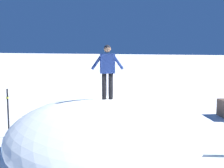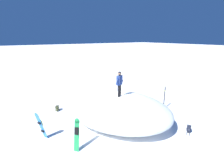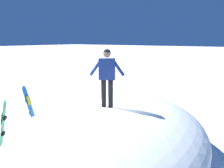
{
  "view_description": "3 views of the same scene",
  "coord_description": "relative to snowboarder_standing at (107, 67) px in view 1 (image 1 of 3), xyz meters",
  "views": [
    {
      "loc": [
        -3.0,
        8.14,
        3.39
      ],
      "look_at": [
        0.29,
        -0.32,
        2.24
      ],
      "focal_mm": 47.62,
      "sensor_mm": 36.0,
      "label": 1
    },
    {
      "loc": [
        -5.85,
        -8.48,
        5.56
      ],
      "look_at": [
        0.09,
        0.26,
        2.58
      ],
      "focal_mm": 26.97,
      "sensor_mm": 36.0,
      "label": 2
    },
    {
      "loc": [
        4.16,
        -5.22,
        3.71
      ],
      "look_at": [
        -0.04,
        0.66,
        2.28
      ],
      "focal_mm": 36.39,
      "sensor_mm": 36.0,
      "label": 3
    }
  ],
  "objects": [
    {
      "name": "backpack_near",
      "position": [
        2.63,
        -3.48,
        -2.56
      ],
      "size": [
        0.59,
        0.47,
        0.42
      ],
      "color": "#1E2333",
      "rests_on": "ground"
    },
    {
      "name": "snowboarder_standing",
      "position": [
        0.0,
        0.0,
        0.0
      ],
      "size": [
        0.92,
        0.55,
        1.66
      ],
      "color": "black",
      "rests_on": "snow_mound"
    },
    {
      "name": "ground",
      "position": [
        -0.38,
        0.17,
        -2.77
      ],
      "size": [
        240.0,
        240.0,
        0.0
      ],
      "primitive_type": "plane",
      "color": "white"
    },
    {
      "name": "snow_mound",
      "position": [
        -0.02,
        0.24,
        -1.88
      ],
      "size": [
        7.82,
        8.99,
        1.79
      ],
      "primitive_type": "ellipsoid",
      "rotation": [
        0.0,
        0.0,
        1.91
      ],
      "color": "white",
      "rests_on": "ground"
    },
    {
      "name": "trail_marker_pole",
      "position": [
        4.14,
        -0.37,
        -1.8
      ],
      "size": [
        0.1,
        0.1,
        1.85
      ],
      "color": "black",
      "rests_on": "ground"
    }
  ]
}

